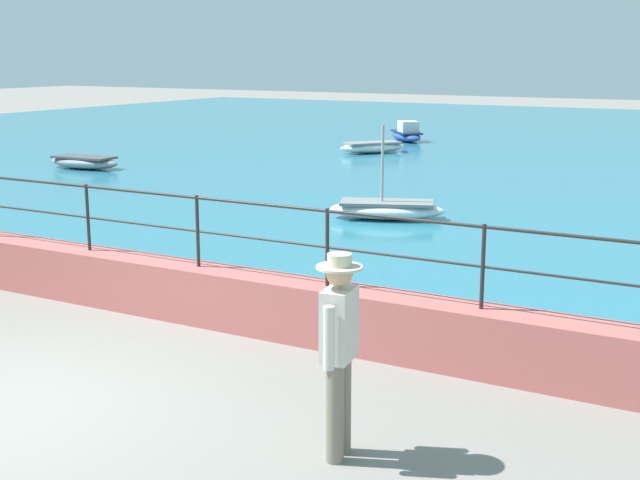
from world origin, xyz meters
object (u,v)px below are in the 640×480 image
at_px(boat_0, 387,209).
at_px(boat_3, 373,147).
at_px(person_walking, 339,346).
at_px(boat_1, 84,162).
at_px(boat_2, 407,134).

xyz_separation_m(boat_0, boat_3, (-5.35, 10.31, -0.01)).
distance_m(person_walking, boat_1, 19.15).
relative_size(person_walking, boat_2, 0.75).
bearing_deg(boat_3, person_walking, -64.69).
bearing_deg(boat_2, boat_0, -67.62).
bearing_deg(person_walking, boat_2, 112.59).
distance_m(boat_1, boat_3, 9.40).
xyz_separation_m(boat_1, boat_2, (4.86, 11.78, 0.07)).
bearing_deg(boat_2, boat_3, -81.83).
xyz_separation_m(boat_0, boat_1, (-10.80, 2.65, -0.01)).
bearing_deg(boat_0, boat_1, 166.21).
relative_size(boat_0, boat_3, 1.05).
height_order(boat_0, boat_1, boat_0).
relative_size(boat_1, boat_2, 1.00).
bearing_deg(boat_2, person_walking, -67.41).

